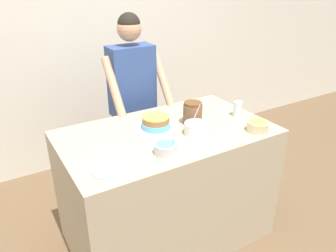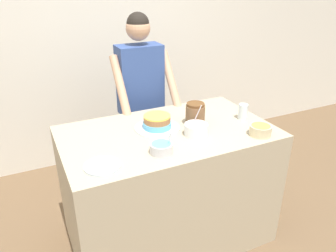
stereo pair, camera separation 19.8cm
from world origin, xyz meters
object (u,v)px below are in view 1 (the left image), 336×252
Objects in this scene: frosting_bowl_blue at (166,148)px; ceramic_plate at (109,169)px; person_baker at (133,91)px; frosting_bowl_olive at (258,126)px; frosting_bowl_pink at (196,128)px; drinking_glass at (238,109)px; stoneware_jar at (193,113)px; cake at (156,123)px.

ceramic_plate is (-0.37, -0.00, -0.03)m from frosting_bowl_blue.
person_baker is 1.11m from frosting_bowl_olive.
frosting_bowl_olive is at bearing -25.53° from frosting_bowl_pink.
frosting_bowl_blue reaches higher than frosting_bowl_olive.
frosting_bowl_pink is at bearing -168.73° from drinking_glass.
person_baker reaches higher than ceramic_plate.
frosting_bowl_olive is 0.91× the size of stoneware_jar.
frosting_bowl_pink is 1.71× the size of drinking_glass.
person_baker is 1.12m from ceramic_plate.
frosting_bowl_blue is 0.72× the size of ceramic_plate.
drinking_glass is at bearing -53.70° from person_baker.
frosting_bowl_olive is 1.29× the size of drinking_glass.
frosting_bowl_blue is at bearing -103.79° from person_baker.
drinking_glass is (0.45, 0.09, 0.01)m from frosting_bowl_pink.
drinking_glass is (0.65, -0.11, 0.01)m from cake.
drinking_glass is 0.54× the size of ceramic_plate.
drinking_glass is at bearing -10.00° from cake.
stoneware_jar reaches higher than cake.
person_baker reaches higher than stoneware_jar.
stoneware_jar is (0.08, 0.16, 0.04)m from frosting_bowl_pink.
stoneware_jar is (0.16, -0.66, 0.00)m from person_baker.
stoneware_jar reaches higher than frosting_bowl_blue.
cake is 1.51× the size of ceramic_plate.
person_baker reaches higher than frosting_bowl_pink.
stoneware_jar is at bearing -76.28° from person_baker.
frosting_bowl_blue is at bearing -144.52° from stoneware_jar.
frosting_bowl_olive is 0.46m from stoneware_jar.
cake is 1.63× the size of frosting_bowl_pink.
stoneware_jar is at bearing 20.29° from ceramic_plate.
cake is (-0.11, -0.61, -0.03)m from person_baker.
person_baker is 10.96× the size of frosting_bowl_blue.
cake is 0.59m from ceramic_plate.
cake is 0.28m from stoneware_jar.
frosting_bowl_blue is (-0.12, -0.33, -0.01)m from cake.
person_baker is 14.39× the size of drinking_glass.
drinking_glass is (0.54, -0.73, -0.02)m from person_baker.
stoneware_jar reaches higher than ceramic_plate.
frosting_bowl_olive is 0.29m from drinking_glass.
frosting_bowl_blue is at bearing -158.27° from frosting_bowl_pink.
frosting_bowl_blue is 1.31× the size of drinking_glass.
ceramic_plate is at bearing -179.88° from frosting_bowl_blue.
frosting_bowl_blue reaches higher than cake.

